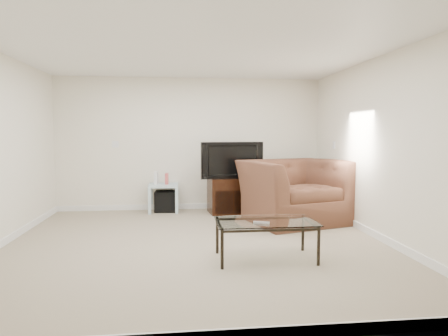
{
  "coord_description": "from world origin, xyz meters",
  "views": [
    {
      "loc": [
        -0.21,
        -5.14,
        1.46
      ],
      "look_at": [
        0.5,
        1.2,
        0.9
      ],
      "focal_mm": 32.0,
      "sensor_mm": 36.0,
      "label": 1
    }
  ],
  "objects": [
    {
      "name": "subwoofer",
      "position": [
        -0.48,
        2.3,
        0.18
      ],
      "size": [
        0.4,
        0.4,
        0.39
      ],
      "primitive_type": "cube",
      "rotation": [
        0.0,
        0.0,
        -0.04
      ],
      "color": "black",
      "rests_on": "floor"
    },
    {
      "name": "plate_back",
      "position": [
        -1.4,
        2.49,
        1.25
      ],
      "size": [
        0.12,
        0.02,
        0.12
      ],
      "primitive_type": "cube",
      "color": "white",
      "rests_on": "wall_back"
    },
    {
      "name": "wall_right",
      "position": [
        2.5,
        0.0,
        1.25
      ],
      "size": [
        0.02,
        5.0,
        2.5
      ],
      "primitive_type": "cube",
      "color": "silver",
      "rests_on": "ground"
    },
    {
      "name": "remote",
      "position": [
        0.7,
        -0.83,
        0.46
      ],
      "size": [
        0.19,
        0.11,
        0.02
      ],
      "primitive_type": "cube",
      "rotation": [
        0.0,
        0.0,
        -0.35
      ],
      "color": "#B2B2B7",
      "rests_on": "coffee_table"
    },
    {
      "name": "floor",
      "position": [
        0.0,
        0.0,
        0.0
      ],
      "size": [
        5.0,
        5.0,
        0.0
      ],
      "primitive_type": "plane",
      "color": "tan",
      "rests_on": "ground"
    },
    {
      "name": "game_case",
      "position": [
        -0.45,
        2.26,
        0.62
      ],
      "size": [
        0.06,
        0.15,
        0.2
      ],
      "primitive_type": "cube",
      "rotation": [
        0.0,
        0.0,
        -0.07
      ],
      "color": "#CC4C4C",
      "rests_on": "side_table"
    },
    {
      "name": "dvd_player",
      "position": [
        0.71,
        2.01,
        0.54
      ],
      "size": [
        0.49,
        0.37,
        0.06
      ],
      "primitive_type": "cube",
      "rotation": [
        0.0,
        0.0,
        0.11
      ],
      "color": "black",
      "rests_on": "tv_stand"
    },
    {
      "name": "ceiling",
      "position": [
        0.0,
        0.0,
        2.5
      ],
      "size": [
        5.0,
        5.0,
        0.0
      ],
      "primitive_type": "plane",
      "color": "white",
      "rests_on": "ground"
    },
    {
      "name": "side_table",
      "position": [
        -0.51,
        2.28,
        0.26
      ],
      "size": [
        0.54,
        0.54,
        0.52
      ],
      "primitive_type": null,
      "rotation": [
        0.0,
        0.0,
        0.0
      ],
      "color": "silver",
      "rests_on": "floor"
    },
    {
      "name": "coffee_table",
      "position": [
        0.77,
        -0.7,
        0.23
      ],
      "size": [
        1.15,
        0.65,
        0.45
      ],
      "primitive_type": null,
      "rotation": [
        0.0,
        0.0,
        -0.0
      ],
      "color": "black",
      "rests_on": "floor"
    },
    {
      "name": "plate_right_outlet",
      "position": [
        2.49,
        1.3,
        0.3
      ],
      "size": [
        0.02,
        0.08,
        0.12
      ],
      "primitive_type": "cube",
      "color": "white",
      "rests_on": "wall_right"
    },
    {
      "name": "plate_right_switch",
      "position": [
        2.49,
        1.6,
        1.25
      ],
      "size": [
        0.02,
        0.09,
        0.13
      ],
      "primitive_type": "cube",
      "color": "white",
      "rests_on": "wall_right"
    },
    {
      "name": "television",
      "position": [
        0.71,
        2.02,
        0.97
      ],
      "size": [
        1.08,
        0.34,
        0.66
      ],
      "primitive_type": "imported",
      "rotation": [
        0.0,
        0.0,
        0.12
      ],
      "color": "black",
      "rests_on": "tv_stand"
    },
    {
      "name": "tv_stand",
      "position": [
        0.71,
        2.05,
        0.32
      ],
      "size": [
        0.83,
        0.62,
        0.65
      ],
      "primitive_type": null,
      "rotation": [
        0.0,
        0.0,
        0.11
      ],
      "color": "black",
      "rests_on": "floor"
    },
    {
      "name": "recliner",
      "position": [
        1.67,
        1.2,
        0.68
      ],
      "size": [
        1.78,
        1.41,
        1.37
      ],
      "primitive_type": "imported",
      "rotation": [
        0.0,
        0.0,
        0.28
      ],
      "color": "#472F1E",
      "rests_on": "floor"
    },
    {
      "name": "game_console",
      "position": [
        -0.64,
        2.26,
        0.63
      ],
      "size": [
        0.07,
        0.18,
        0.24
      ],
      "primitive_type": "cube",
      "rotation": [
        0.0,
        0.0,
        -0.12
      ],
      "color": "white",
      "rests_on": "side_table"
    },
    {
      "name": "wall_back",
      "position": [
        0.0,
        2.5,
        1.25
      ],
      "size": [
        5.0,
        0.02,
        2.5
      ],
      "primitive_type": "cube",
      "color": "silver",
      "rests_on": "ground"
    }
  ]
}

